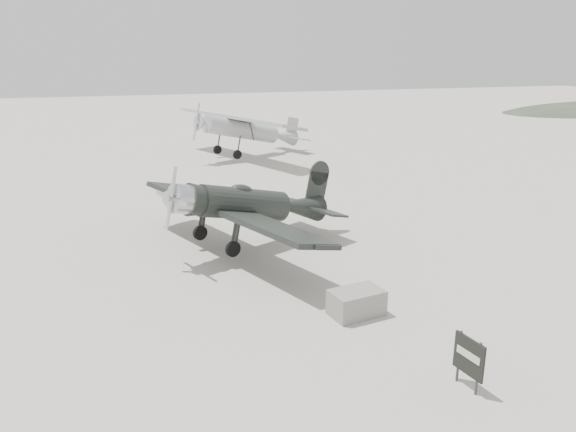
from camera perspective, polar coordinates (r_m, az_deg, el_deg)
name	(u,v)px	position (r m, az deg, el deg)	size (l,w,h in m)	color
ground	(336,283)	(19.43, 4.88, -6.75)	(160.00, 160.00, 0.00)	#AFA69B
lowwing_monoplane	(250,205)	(22.04, -3.85, 1.15)	(7.88, 10.37, 3.41)	black
highwing_monoplane	(246,126)	(40.84, -4.34, 9.09)	(9.36, 12.35, 3.59)	#979A9C
equipment_block	(356,303)	(17.15, 6.97, -8.73)	(1.57, 0.98, 0.78)	slate
sign_board	(469,357)	(14.15, 17.90, -13.52)	(0.23, 0.93, 1.35)	#333333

